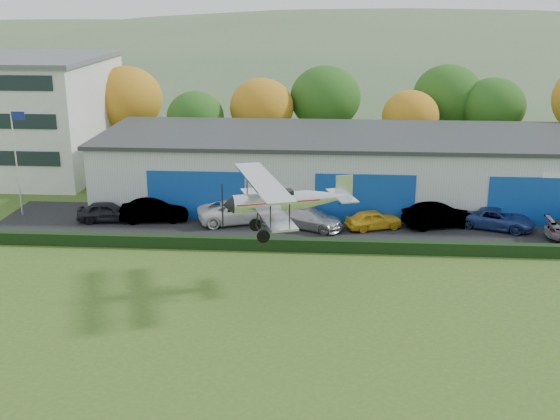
# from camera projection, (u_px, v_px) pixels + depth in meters

# --- Properties ---
(ground) EXTENTS (300.00, 300.00, 0.00)m
(ground) POSITION_uv_depth(u_px,v_px,m) (266.00, 391.00, 28.06)
(ground) COLOR #36551B
(ground) RESTS_ON ground
(apron) EXTENTS (48.00, 9.00, 0.05)m
(apron) POSITION_uv_depth(u_px,v_px,m) (336.00, 227.00, 47.83)
(apron) COLOR black
(apron) RESTS_ON ground
(hedge) EXTENTS (46.00, 0.60, 0.80)m
(hedge) POSITION_uv_depth(u_px,v_px,m) (336.00, 246.00, 43.15)
(hedge) COLOR black
(hedge) RESTS_ON ground
(hangar) EXTENTS (40.60, 12.60, 5.30)m
(hangar) POSITION_uv_depth(u_px,v_px,m) (361.00, 167.00, 53.54)
(hangar) COLOR #B2B7BC
(hangar) RESTS_ON ground
(flagpole) EXTENTS (1.05, 0.10, 8.00)m
(flagpole) POSITION_uv_depth(u_px,v_px,m) (17.00, 152.00, 48.89)
(flagpole) COLOR silver
(flagpole) RESTS_ON ground
(tree_belt) EXTENTS (75.70, 13.22, 10.12)m
(tree_belt) POSITION_uv_depth(u_px,v_px,m) (313.00, 104.00, 64.96)
(tree_belt) COLOR #3D2614
(tree_belt) RESTS_ON ground
(distant_hills) EXTENTS (430.00, 196.00, 56.00)m
(distant_hills) POSITION_uv_depth(u_px,v_px,m) (300.00, 118.00, 165.46)
(distant_hills) COLOR #4C6642
(distant_hills) RESTS_ON ground
(car_0) EXTENTS (4.37, 2.21, 1.43)m
(car_0) POSITION_uv_depth(u_px,v_px,m) (107.00, 212.00, 48.74)
(car_0) COLOR black
(car_0) RESTS_ON apron
(car_1) EXTENTS (4.95, 2.33, 1.57)m
(car_1) POSITION_uv_depth(u_px,v_px,m) (154.00, 211.00, 48.72)
(car_1) COLOR gray
(car_1) RESTS_ON apron
(car_2) EXTENTS (6.20, 4.32, 1.57)m
(car_2) POSITION_uv_depth(u_px,v_px,m) (238.00, 211.00, 48.53)
(car_2) COLOR silver
(car_2) RESTS_ON apron
(car_3) EXTENTS (5.40, 3.84, 1.45)m
(car_3) POSITION_uv_depth(u_px,v_px,m) (308.00, 218.00, 47.35)
(car_3) COLOR silver
(car_3) RESTS_ON apron
(car_4) EXTENTS (4.20, 2.80, 1.33)m
(car_4) POSITION_uv_depth(u_px,v_px,m) (374.00, 220.00, 47.17)
(car_4) COLOR gold
(car_4) RESTS_ON apron
(car_5) EXTENTS (5.38, 3.04, 1.68)m
(car_5) POSITION_uv_depth(u_px,v_px,m) (440.00, 215.00, 47.51)
(car_5) COLOR gray
(car_5) RESTS_ON apron
(car_6) EXTENTS (5.54, 3.93, 1.40)m
(car_6) POSITION_uv_depth(u_px,v_px,m) (496.00, 219.00, 47.26)
(car_6) COLOR navy
(car_6) RESTS_ON apron
(biplane) EXTENTS (7.39, 8.34, 3.13)m
(biplane) POSITION_uv_depth(u_px,v_px,m) (282.00, 199.00, 36.92)
(biplane) COLOR silver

